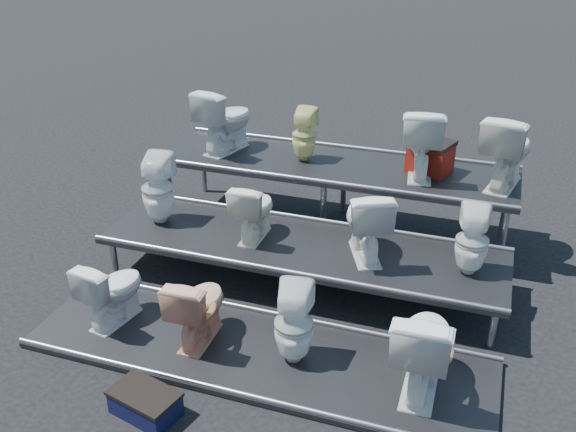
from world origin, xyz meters
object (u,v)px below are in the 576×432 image
(toilet_10, at_px, (422,141))
(toilet_4, at_px, (158,189))
(toilet_2, at_px, (294,324))
(toilet_11, at_px, (507,150))
(toilet_7, at_px, (472,241))
(red_crate, at_px, (430,158))
(toilet_0, at_px, (112,290))
(toilet_5, at_px, (254,210))
(toilet_8, at_px, (225,120))
(toilet_9, at_px, (304,135))
(step_stool, at_px, (145,404))
(toilet_3, at_px, (423,346))
(toilet_6, at_px, (366,222))
(toilet_1, at_px, (198,306))

(toilet_10, bearing_deg, toilet_4, 18.20)
(toilet_2, height_order, toilet_10, toilet_10)
(toilet_4, xyz_separation_m, toilet_11, (3.53, 1.30, 0.42))
(toilet_7, bearing_deg, red_crate, -69.98)
(toilet_2, xyz_separation_m, toilet_11, (1.54, 2.60, 0.84))
(toilet_0, bearing_deg, toilet_5, -114.76)
(toilet_8, distance_m, toilet_9, 1.01)
(red_crate, distance_m, step_stool, 4.14)
(toilet_3, xyz_separation_m, toilet_10, (-0.46, 2.60, 0.78))
(toilet_0, height_order, toilet_10, toilet_10)
(toilet_0, relative_size, toilet_6, 0.90)
(toilet_11, bearing_deg, toilet_10, 12.51)
(toilet_4, xyz_separation_m, step_stool, (1.06, -2.25, -0.76))
(toilet_5, xyz_separation_m, toilet_8, (-0.87, 1.30, 0.48))
(toilet_3, distance_m, toilet_9, 3.26)
(toilet_2, xyz_separation_m, toilet_4, (-1.99, 1.30, 0.42))
(toilet_2, distance_m, toilet_3, 1.10)
(toilet_4, bearing_deg, toilet_5, 172.37)
(toilet_9, xyz_separation_m, toilet_10, (1.37, 0.00, 0.09))
(toilet_5, xyz_separation_m, red_crate, (1.61, 1.43, 0.24))
(toilet_1, bearing_deg, toilet_7, -150.59)
(toilet_3, xyz_separation_m, toilet_9, (-1.84, 2.60, 0.70))
(toilet_6, bearing_deg, toilet_7, 156.36)
(toilet_3, bearing_deg, toilet_7, -101.12)
(toilet_6, distance_m, toilet_11, 1.84)
(toilet_3, bearing_deg, toilet_4, -23.46)
(toilet_7, relative_size, red_crate, 1.54)
(toilet_8, bearing_deg, toilet_11, -164.04)
(toilet_1, xyz_separation_m, step_stool, (-0.02, -0.95, -0.32))
(toilet_1, bearing_deg, toilet_10, -121.32)
(toilet_8, relative_size, toilet_9, 1.25)
(toilet_1, relative_size, toilet_6, 0.93)
(red_crate, height_order, step_stool, red_crate)
(toilet_10, bearing_deg, toilet_7, 110.31)
(step_stool, bearing_deg, toilet_2, 59.34)
(toilet_2, bearing_deg, toilet_8, -64.27)
(toilet_6, height_order, step_stool, toilet_6)
(toilet_1, relative_size, toilet_4, 0.90)
(toilet_8, bearing_deg, toilet_5, 139.85)
(toilet_0, relative_size, toilet_9, 1.07)
(toilet_0, xyz_separation_m, toilet_1, (0.89, 0.00, 0.01))
(toilet_6, distance_m, toilet_8, 2.47)
(toilet_4, height_order, toilet_10, toilet_10)
(toilet_3, bearing_deg, toilet_5, -34.04)
(toilet_3, bearing_deg, toilet_11, -100.33)
(toilet_0, bearing_deg, toilet_11, -131.50)
(toilet_1, relative_size, toilet_8, 0.89)
(toilet_10, height_order, step_stool, toilet_10)
(step_stool, bearing_deg, toilet_6, 74.73)
(toilet_1, distance_m, toilet_3, 2.01)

